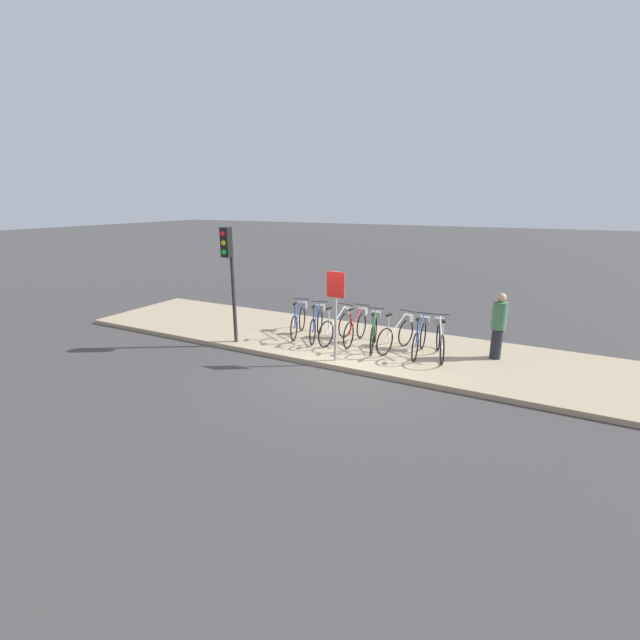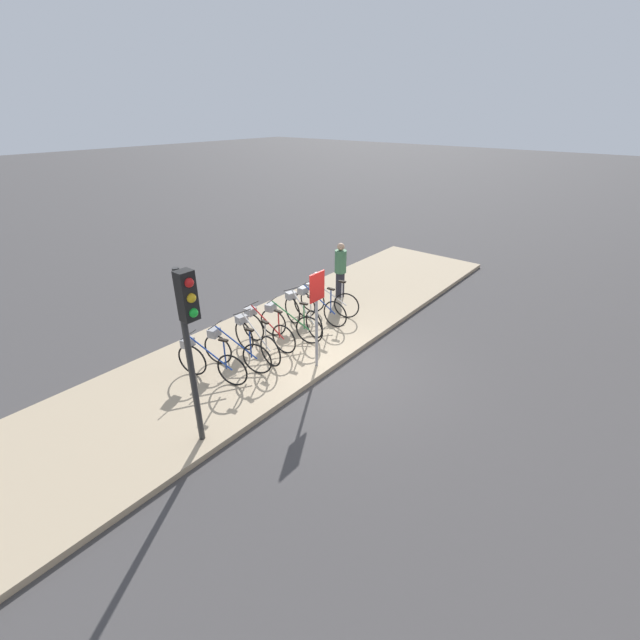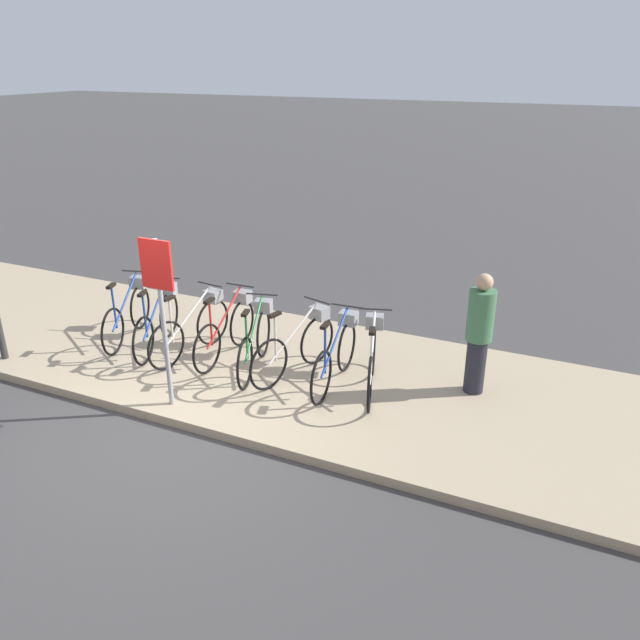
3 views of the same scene
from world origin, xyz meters
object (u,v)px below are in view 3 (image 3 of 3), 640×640
Objects in this scene: parked_bicycle_0 at (129,311)px; parked_bicycle_7 at (372,357)px; parked_bicycle_5 at (298,343)px; parked_bicycle_2 at (194,325)px; parked_bicycle_1 at (159,319)px; sign_post at (160,296)px; parked_bicycle_3 at (228,327)px; parked_bicycle_6 at (337,352)px; pedestrian at (479,332)px; parked_bicycle_4 at (256,339)px.

parked_bicycle_7 is at bearing 0.82° from parked_bicycle_0.
parked_bicycle_7 is at bearing 1.65° from parked_bicycle_5.
parked_bicycle_2 and parked_bicycle_7 have the same top height.
parked_bicycle_1 is 2.07m from sign_post.
parked_bicycle_6 is at bearing -3.61° from parked_bicycle_3.
parked_bicycle_2 and parked_bicycle_3 have the same top height.
parked_bicycle_1 is at bearing -178.76° from parked_bicycle_6.
parked_bicycle_1 is at bearing -6.28° from parked_bicycle_0.
parked_bicycle_3 is 1.04× the size of pedestrian.
sign_post is at bearing -37.87° from parked_bicycle_0.
parked_bicycle_3 is 1.00× the size of parked_bicycle_6.
sign_post is (-1.69, -1.40, 1.02)m from parked_bicycle_6.
sign_post reaches higher than parked_bicycle_3.
parked_bicycle_3 is 1.03× the size of parked_bicycle_5.
parked_bicycle_5 is at bearing 0.51° from parked_bicycle_0.
parked_bicycle_0 is 2.51m from sign_post.
parked_bicycle_3 and parked_bicycle_5 have the same top height.
parked_bicycle_0 is 1.00× the size of pedestrian.
sign_post is (-0.50, -1.33, 1.02)m from parked_bicycle_4.
parked_bicycle_1 and parked_bicycle_4 have the same top height.
sign_post is (-3.43, -1.93, 0.62)m from pedestrian.
parked_bicycle_1 is 1.01× the size of parked_bicycle_7.
parked_bicycle_5 is at bearing 2.51° from parked_bicycle_2.
parked_bicycle_4 is 1.01× the size of parked_bicycle_7.
parked_bicycle_2 is (1.25, -0.05, 0.00)m from parked_bicycle_0.
pedestrian reaches higher than parked_bicycle_6.
parked_bicycle_1 is at bearing -177.65° from parked_bicycle_5.
parked_bicycle_1 is 2.88m from parked_bicycle_6.
parked_bicycle_6 is at bearing 1.24° from parked_bicycle_1.
parked_bicycle_3 and parked_bicycle_4 have the same top height.
sign_post reaches higher than parked_bicycle_4.
parked_bicycle_6 is at bearing -172.52° from parked_bicycle_7.
pedestrian reaches higher than parked_bicycle_3.
parked_bicycle_2 is at bearing -171.87° from pedestrian.
parked_bicycle_6 is (0.59, -0.03, 0.00)m from parked_bicycle_5.
parked_bicycle_0 and parked_bicycle_7 have the same top height.
parked_bicycle_3 is at bearing 178.75° from parked_bicycle_7.
parked_bicycle_2 is 1.00× the size of parked_bicycle_6.
parked_bicycle_4 is at bearing -176.45° from parked_bicycle_6.
parked_bicycle_1 is 4.67m from pedestrian.
sign_post reaches higher than parked_bicycle_6.
parked_bicycle_4 is at bearing -0.40° from parked_bicycle_1.
parked_bicycle_6 is at bearing -163.04° from pedestrian.
parked_bicycle_5 is 2.41m from pedestrian.
sign_post is (1.81, -1.41, 1.02)m from parked_bicycle_0.
parked_bicycle_2 is at bearing 112.47° from sign_post.
sign_post is (0.56, -1.36, 1.02)m from parked_bicycle_2.
parked_bicycle_7 is at bearing 34.08° from sign_post.
parked_bicycle_1 is at bearing -177.87° from parked_bicycle_7.
parked_bicycle_6 is (1.20, 0.07, 0.00)m from parked_bicycle_4.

